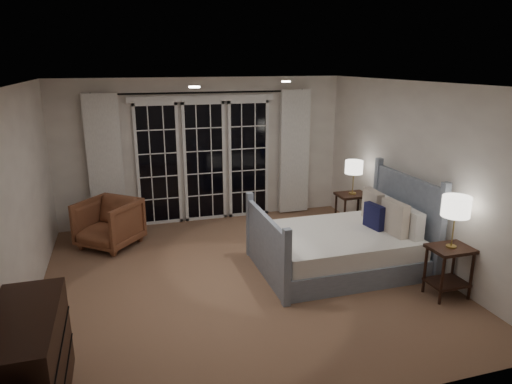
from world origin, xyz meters
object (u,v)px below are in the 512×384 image
object	(u,v)px
nightstand_left	(449,264)
lamp_left	(456,207)
dresser	(29,364)
bed	(342,245)
armchair	(109,223)
lamp_right	(354,168)
nightstand_right	(352,207)

from	to	relation	value
nightstand_left	lamp_left	world-z (taller)	lamp_left
lamp_left	dresser	world-z (taller)	lamp_left
bed	armchair	xyz separation A→B (m)	(-3.08, 1.70, 0.05)
nightstand_left	dresser	bearing A→B (deg)	-171.98
bed	lamp_left	size ratio (longest dim) A/B	3.40
bed	lamp_right	distance (m)	1.66
nightstand_left	nightstand_right	distance (m)	2.34
nightstand_left	armchair	bearing A→B (deg)	144.34
bed	lamp_right	world-z (taller)	bed
bed	nightstand_right	distance (m)	1.47
bed	nightstand_right	size ratio (longest dim) A/B	3.30
lamp_left	dresser	xyz separation A→B (m)	(-4.49, -0.63, -0.70)
bed	nightstand_left	size ratio (longest dim) A/B	3.35
lamp_left	dresser	size ratio (longest dim) A/B	0.51
nightstand_right	dresser	size ratio (longest dim) A/B	0.53
lamp_right	dresser	bearing A→B (deg)	-146.26
nightstand_right	lamp_right	size ratio (longest dim) A/B	1.15
nightstand_right	armchair	xyz separation A→B (m)	(-3.87, 0.47, -0.06)
lamp_left	nightstand_left	bearing A→B (deg)	180.00
nightstand_left	nightstand_right	xyz separation A→B (m)	(-0.04, 2.34, 0.01)
nightstand_left	dresser	world-z (taller)	dresser
armchair	nightstand_right	bearing A→B (deg)	33.47
nightstand_left	lamp_left	bearing A→B (deg)	0.00
lamp_left	lamp_right	size ratio (longest dim) A/B	1.12
bed	dresser	distance (m)	4.04
nightstand_left	lamp_right	size ratio (longest dim) A/B	1.13
lamp_left	lamp_right	world-z (taller)	lamp_left
armchair	nightstand_left	bearing A→B (deg)	4.75
nightstand_right	nightstand_left	bearing A→B (deg)	-88.97
bed	nightstand_right	world-z (taller)	bed
nightstand_left	lamp_left	xyz separation A→B (m)	(0.00, 0.00, 0.72)
nightstand_right	lamp_left	bearing A→B (deg)	-88.97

